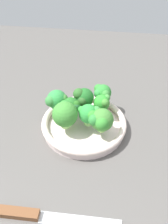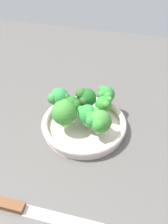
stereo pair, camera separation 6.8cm
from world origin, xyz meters
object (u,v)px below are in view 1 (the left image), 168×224
object	(u,v)px
bowl	(84,124)
broccoli_floret_4	(89,114)
broccoli_floret_0	(102,103)
broccoli_floret_1	(102,93)
broccoli_floret_2	(56,101)
broccoli_floret_5	(101,121)
knife	(39,216)
broccoli_floret_3	(83,98)
broccoli_floret_6	(71,106)
broccoli_floret_7	(65,113)

from	to	relation	value
bowl	broccoli_floret_4	distance (cm)	5.52
broccoli_floret_0	broccoli_floret_1	bearing A→B (deg)	-175.71
broccoli_floret_1	broccoli_floret_2	bearing A→B (deg)	-65.67
broccoli_floret_4	broccoli_floret_5	xyz separation A→B (cm)	(2.33, 3.45, 0.16)
broccoli_floret_1	broccoli_floret_5	bearing A→B (deg)	3.48
broccoli_floret_2	bowl	bearing A→B (deg)	72.17
broccoli_floret_0	broccoli_floret_4	world-z (taller)	broccoli_floret_4
broccoli_floret_2	broccoli_floret_5	size ratio (longest dim) A/B	1.01
bowl	knife	world-z (taller)	bowl
broccoli_floret_3	broccoli_floret_6	size ratio (longest dim) A/B	1.15
broccoli_floret_4	broccoli_floret_6	xyz separation A→B (cm)	(-2.35, -5.16, 0.23)
broccoli_floret_1	broccoli_floret_7	distance (cm)	13.90
bowl	broccoli_floret_5	size ratio (longest dim) A/B	3.56
broccoli_floret_5	knife	xyz separation A→B (cm)	(23.53, -10.65, -6.44)
broccoli_floret_1	broccoli_floret_7	size ratio (longest dim) A/B	0.83
broccoli_floret_6	broccoli_floret_7	xyz separation A→B (cm)	(3.65, -0.98, 0.37)
knife	broccoli_floret_4	bearing A→B (deg)	164.44
knife	broccoli_floret_7	bearing A→B (deg)	177.51
bowl	broccoli_floret_3	size ratio (longest dim) A/B	3.38
broccoli_floret_4	broccoli_floret_1	bearing A→B (deg)	163.79
broccoli_floret_3	knife	xyz separation A→B (cm)	(31.94, -4.87, -6.69)
broccoli_floret_0	broccoli_floret_6	xyz separation A→B (cm)	(3.25, -8.17, 0.73)
bowl	broccoli_floret_7	bearing A→B (deg)	-61.46
broccoli_floret_3	broccoli_floret_6	bearing A→B (deg)	-37.11
bowl	broccoli_floret_4	world-z (taller)	broccoli_floret_4
broccoli_floret_3	broccoli_floret_7	bearing A→B (deg)	-27.26
knife	broccoli_floret_6	bearing A→B (deg)	175.85
broccoli_floret_2	broccoli_floret_3	xyz separation A→B (cm)	(-2.25, 7.26, 0.08)
broccoli_floret_2	broccoli_floret_7	bearing A→B (deg)	34.03
broccoli_floret_4	broccoli_floret_7	world-z (taller)	broccoli_floret_7
bowl	broccoli_floret_2	bearing A→B (deg)	-107.83
broccoli_floret_4	broccoli_floret_5	bearing A→B (deg)	55.87
broccoli_floret_0	broccoli_floret_7	world-z (taller)	broccoli_floret_7
bowl	broccoli_floret_1	size ratio (longest dim) A/B	3.80
broccoli_floret_5	broccoli_floret_6	xyz separation A→B (cm)	(-4.68, -8.60, 0.07)
broccoli_floret_7	broccoli_floret_3	bearing A→B (deg)	152.74
broccoli_floret_1	broccoli_floret_4	bearing A→B (deg)	-16.21
broccoli_floret_3	knife	distance (cm)	33.00
bowl	broccoli_floret_7	size ratio (longest dim) A/B	3.14
broccoli_floret_2	broccoli_floret_3	distance (cm)	7.60
broccoli_floret_6	broccoli_floret_7	distance (cm)	3.79
broccoli_floret_6	knife	bearing A→B (deg)	-4.15
broccoli_floret_1	broccoli_floret_6	world-z (taller)	broccoli_floret_1
broccoli_floret_0	knife	bearing A→B (deg)	-18.00
bowl	broccoli_floret_1	world-z (taller)	broccoli_floret_1
broccoli_floret_7	broccoli_floret_5	bearing A→B (deg)	83.84
broccoli_floret_4	broccoli_floret_2	bearing A→B (deg)	-111.74
broccoli_floret_0	broccoli_floret_6	size ratio (longest dim) A/B	0.89
bowl	broccoli_floret_5	bearing A→B (deg)	54.26
bowl	knife	xyz separation A→B (cm)	(27.09, -5.71, -1.11)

